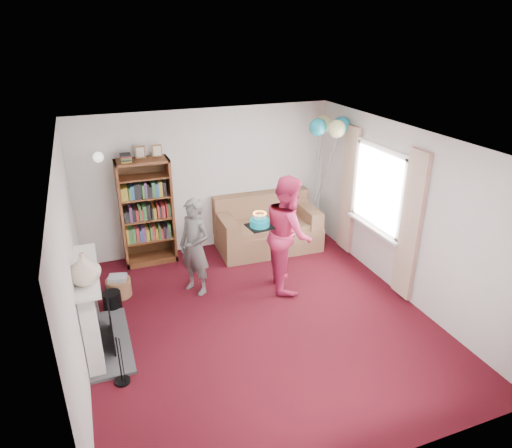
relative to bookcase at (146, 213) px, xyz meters
name	(u,v)px	position (x,y,z in m)	size (l,w,h in m)	color
ground	(259,319)	(1.12, -2.30, -0.89)	(5.00, 5.00, 0.00)	black
wall_back	(207,180)	(1.12, 0.21, 0.36)	(4.50, 0.02, 2.50)	silver
wall_left	(71,269)	(-1.14, -2.30, 0.36)	(0.02, 5.00, 2.50)	silver
wall_right	(405,214)	(3.38, -2.30, 0.36)	(0.02, 5.00, 2.50)	silver
ceiling	(259,141)	(1.12, -2.30, 1.62)	(4.50, 5.00, 0.01)	white
fireplace	(95,312)	(-0.97, -2.11, -0.37)	(0.55, 1.80, 1.12)	#3F3F42
window_bay	(377,204)	(3.32, -1.70, 0.32)	(0.14, 2.02, 2.20)	white
wall_sconce	(98,157)	(-0.63, 0.06, 0.99)	(0.16, 0.23, 0.16)	gold
bookcase	(146,213)	(0.00, 0.00, 0.00)	(0.85, 0.42, 2.01)	#472B14
sofa	(267,229)	(2.07, -0.23, -0.53)	(1.80, 0.95, 0.95)	brown
wicker_basket	(119,287)	(-0.63, -0.98, -0.74)	(0.37, 0.37, 0.33)	#89603F
person_striped	(195,247)	(0.50, -1.26, -0.14)	(0.54, 0.36, 1.49)	black
person_magenta	(288,233)	(1.87, -1.58, 0.00)	(0.86, 0.67, 1.78)	#C82856
birthday_cake	(260,223)	(1.37, -1.68, 0.28)	(0.34, 0.34, 0.22)	black
balloons	(330,126)	(3.02, -0.62, 1.33)	(0.73, 0.73, 1.68)	#3F3F3F
mantel_vase	(84,268)	(-1.00, -2.45, 0.42)	(0.35, 0.35, 0.37)	beige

